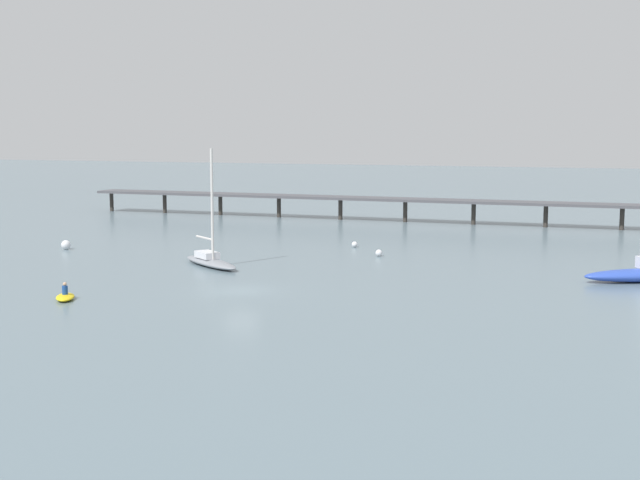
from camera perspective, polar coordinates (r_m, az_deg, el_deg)
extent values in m
plane|color=slate|center=(59.37, -5.20, -3.31)|extent=(400.00, 400.00, 0.00)
cube|color=#4C4C51|center=(102.59, 5.58, 2.63)|extent=(81.99, 4.48, 0.30)
cylinder|color=#38332D|center=(119.08, -13.42, 2.44)|extent=(0.50, 0.50, 2.47)
cylinder|color=#38332D|center=(114.88, -10.08, 2.36)|extent=(0.50, 0.50, 2.47)
cylinder|color=#38332D|center=(111.10, -6.50, 2.26)|extent=(0.50, 0.50, 2.47)
cylinder|color=#38332D|center=(107.79, -2.69, 2.14)|extent=(0.50, 0.50, 2.47)
cylinder|color=#38332D|center=(104.98, 1.34, 2.01)|extent=(0.50, 0.50, 2.47)
cylinder|color=#38332D|center=(102.71, 5.57, 1.86)|extent=(0.50, 0.50, 2.47)
cylinder|color=#38332D|center=(101.03, 9.97, 1.70)|extent=(0.50, 0.50, 2.47)
cylinder|color=#38332D|center=(99.97, 14.49, 1.52)|extent=(0.50, 0.50, 2.47)
cylinder|color=#38332D|center=(99.53, 19.07, 1.32)|extent=(0.50, 0.50, 2.47)
ellipsoid|color=gray|center=(70.10, -7.13, -1.46)|extent=(7.34, 6.14, 0.58)
cube|color=silver|center=(70.58, -7.36, -0.96)|extent=(2.46, 2.28, 0.52)
cylinder|color=silver|center=(69.20, -7.04, 2.31)|extent=(0.21, 0.21, 8.76)
cylinder|color=silver|center=(70.76, -7.52, 0.13)|extent=(2.38, 1.85, 0.17)
ellipsoid|color=yellow|center=(58.36, -16.26, -3.59)|extent=(2.25, 2.76, 0.35)
cylinder|color=navy|center=(58.28, -16.28, -3.15)|extent=(0.49, 0.49, 0.55)
sphere|color=tan|center=(58.21, -16.29, -2.77)|extent=(0.24, 0.24, 0.24)
sphere|color=silver|center=(82.37, -16.22, -0.30)|extent=(0.84, 0.84, 0.84)
sphere|color=silver|center=(75.02, 3.85, -0.85)|extent=(0.58, 0.58, 0.58)
sphere|color=silver|center=(80.64, 2.27, -0.29)|extent=(0.53, 0.53, 0.53)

